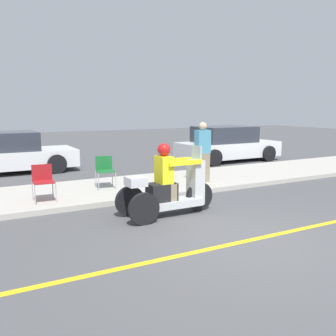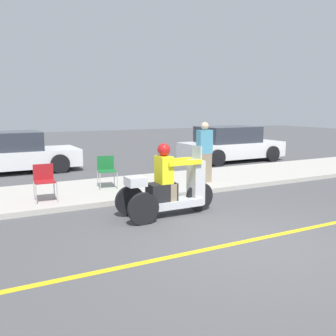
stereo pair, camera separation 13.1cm
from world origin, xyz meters
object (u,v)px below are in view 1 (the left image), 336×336
object	(u,v)px
folding_chair_set_back	(105,168)
folding_chair_curbside	(43,179)
motorcycle_trike	(168,190)
parked_car_lot_center	(227,145)
spectator_far_back	(202,153)
parked_car_lot_left	(3,154)

from	to	relation	value
folding_chair_set_back	folding_chair_curbside	distance (m)	1.84
motorcycle_trike	parked_car_lot_center	size ratio (longest dim) A/B	0.50
folding_chair_curbside	parked_car_lot_center	bearing A→B (deg)	25.43
parked_car_lot_center	spectator_far_back	bearing A→B (deg)	-135.01
folding_chair_curbside	parked_car_lot_left	world-z (taller)	parked_car_lot_left
spectator_far_back	parked_car_lot_left	size ratio (longest dim) A/B	0.37
spectator_far_back	folding_chair_curbside	bearing A→B (deg)	-178.34
motorcycle_trike	folding_chair_set_back	xyz separation A→B (m)	(-0.42, 2.69, 0.08)
folding_chair_set_back	folding_chair_curbside	world-z (taller)	same
parked_car_lot_center	parked_car_lot_left	world-z (taller)	parked_car_lot_center
parked_car_lot_center	folding_chair_set_back	bearing A→B (deg)	-153.95
spectator_far_back	folding_chair_set_back	size ratio (longest dim) A/B	2.05
motorcycle_trike	parked_car_lot_left	xyz separation A→B (m)	(-2.46, 7.09, 0.12)
motorcycle_trike	spectator_far_back	distance (m)	3.10
folding_chair_set_back	parked_car_lot_center	size ratio (longest dim) A/B	0.19
motorcycle_trike	folding_chair_curbside	size ratio (longest dim) A/B	2.55
folding_chair_curbside	parked_car_lot_center	xyz separation A→B (m)	(8.08, 3.84, 0.05)
motorcycle_trike	folding_chair_curbside	world-z (taller)	motorcycle_trike
spectator_far_back	parked_car_lot_left	world-z (taller)	spectator_far_back
spectator_far_back	folding_chair_set_back	bearing A→B (deg)	167.38
folding_chair_curbside	folding_chair_set_back	bearing A→B (deg)	23.05
spectator_far_back	folding_chair_set_back	xyz separation A→B (m)	(-2.66, 0.60, -0.31)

